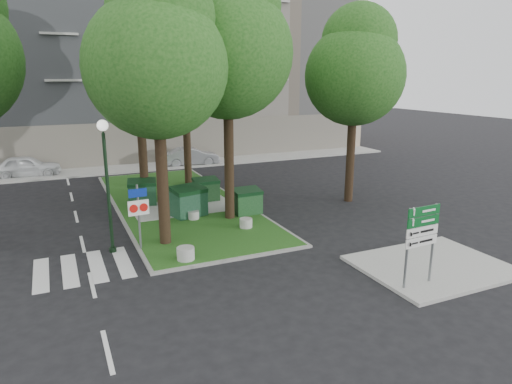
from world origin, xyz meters
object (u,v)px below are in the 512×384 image
dumpster_a (142,192)px  bollard_right (246,223)px  bollard_mid (193,215)px  tree_median_mid (139,66)px  tree_street_right (356,66)px  dumpster_d (247,201)px  traffic_sign_pole (138,209)px  tree_median_near_right (229,40)px  tree_median_far (185,43)px  bollard_left (186,253)px  street_lamp (106,171)px  tree_median_near_left (158,53)px  car_white (27,166)px  dumpster_c (206,190)px  directional_sign (421,233)px  car_silver (191,156)px  dumpster_b (189,201)px  litter_bin (204,189)px

dumpster_a → bollard_right: dumpster_a is taller
bollard_mid → tree_median_mid: bearing=107.9°
bollard_right → tree_street_right: bearing=17.3°
tree_median_mid → dumpster_d: bearing=-47.4°
tree_street_right → traffic_sign_pole: 13.04m
tree_median_near_right → tree_median_far: 7.51m
bollard_left → street_lamp: (-2.26, 2.14, 2.80)m
tree_median_near_right → bollard_left: tree_median_near_right is taller
tree_median_near_left → car_white: tree_median_near_left is taller
dumpster_a → dumpster_c: size_ratio=1.21×
tree_median_near_left → bollard_left: 7.27m
tree_median_near_right → directional_sign: bearing=-72.9°
tree_median_far → car_white: 13.63m
tree_median_near_right → traffic_sign_pole: 8.12m
dumpster_c → car_silver: bearing=77.5°
dumpster_b → street_lamp: street_lamp is taller
dumpster_a → directional_sign: size_ratio=0.61×
litter_bin → traffic_sign_pole: (-4.59, -6.32, 1.15)m
dumpster_b → dumpster_c: dumpster_b is taller
tree_median_mid → traffic_sign_pole: bearing=-103.2°
dumpster_a → car_white: 11.70m
dumpster_c → bollard_mid: 3.25m
dumpster_d → bollard_left: dumpster_d is taller
dumpster_d → tree_median_mid: bearing=131.2°
tree_median_near_left → directional_sign: bearing=-48.2°
bollard_left → traffic_sign_pole: size_ratio=0.24×
dumpster_c → dumpster_d: bearing=-71.2°
tree_median_near_left → bollard_mid: bearing=53.4°
bollard_left → tree_median_near_right: bearing=50.6°
tree_median_near_right → bollard_right: tree_median_near_right is taller
car_white → tree_median_far: bearing=-120.7°
tree_street_right → dumpster_b: tree_street_right is taller
dumpster_b → tree_median_near_right: bearing=-44.7°
bollard_right → street_lamp: (-5.62, -0.25, 2.83)m
dumpster_b → traffic_sign_pole: size_ratio=0.68×
tree_median_near_right → bollard_right: bearing=-88.8°
dumpster_a → dumpster_d: bearing=-29.2°
dumpster_a → bollard_mid: (1.64, -3.45, -0.45)m
dumpster_a → litter_bin: size_ratio=1.96×
bollard_left → litter_bin: litter_bin is taller
tree_median_far → bollard_left: size_ratio=18.81×
tree_median_mid → dumpster_a: size_ratio=6.32×
dumpster_b → litter_bin: (1.74, 3.06, -0.29)m
dumpster_d → litter_bin: bearing=101.9°
dumpster_b → bollard_left: 5.34m
tree_median_near_left → dumpster_a: 8.82m
car_silver → dumpster_a: bearing=157.0°
tree_median_far → tree_median_near_right: bearing=-91.5°
car_silver → tree_street_right: bearing=-152.9°
tree_median_far → bollard_mid: tree_median_far is taller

